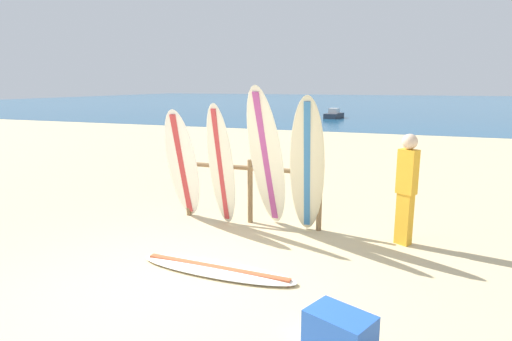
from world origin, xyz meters
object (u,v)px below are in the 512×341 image
surfboard_leaning_center (307,167)px  surfboard_lying_on_sand (216,269)px  beachgoer_standing (407,185)px  cooler_box (340,331)px  surfboard_leaning_far_left (182,165)px  surfboard_leaning_left (221,166)px  small_boat_offshore (334,115)px  surfboard_leaning_center_left (267,159)px  surfboard_rack (250,183)px

surfboard_leaning_center → surfboard_lying_on_sand: (-0.78, -1.76, -1.11)m
beachgoer_standing → cooler_box: beachgoer_standing is taller
surfboard_leaning_far_left → cooler_box: (3.33, -2.93, -0.84)m
surfboard_lying_on_sand → surfboard_leaning_left: bearing=112.4°
surfboard_leaning_center → cooler_box: 3.21m
surfboard_leaning_center → cooler_box: size_ratio=3.83×
small_boat_offshore → cooler_box: (5.00, -27.72, -0.08)m
surfboard_leaning_center_left → small_boat_offshore: surfboard_leaning_center_left is taller
surfboard_rack → beachgoer_standing: bearing=-3.6°
surfboard_leaning_center_left → cooler_box: bearing=-59.4°
surfboard_leaning_center → small_boat_offshore: size_ratio=1.03×
surfboard_rack → surfboard_leaning_far_left: surfboard_leaning_far_left is taller
beachgoer_standing → surfboard_leaning_center: bearing=-174.1°
surfboard_lying_on_sand → surfboard_leaning_center: bearing=66.1°
beachgoer_standing → cooler_box: 3.17m
surfboard_leaning_far_left → small_boat_offshore: size_ratio=0.91×
surfboard_rack → cooler_box: surfboard_rack is taller
beachgoer_standing → cooler_box: size_ratio=2.87×
surfboard_leaning_center_left → cooler_box: surfboard_leaning_center_left is taller
surfboard_leaning_center → cooler_box: (1.03, -2.88, -0.97)m
surfboard_leaning_left → surfboard_leaning_center: size_ratio=0.94×
cooler_box → surfboard_leaning_far_left: bearing=161.8°
surfboard_leaning_far_left → surfboard_rack: bearing=12.7°
surfboard_rack → cooler_box: 3.88m
surfboard_leaning_far_left → surfboard_leaning_center_left: (1.60, -0.02, 0.20)m
surfboard_leaning_far_left → surfboard_lying_on_sand: 2.56m
surfboard_leaning_far_left → cooler_box: 4.51m
small_boat_offshore → cooler_box: small_boat_offshore is taller
surfboard_leaning_left → surfboard_leaning_center: 1.48m
surfboard_rack → surfboard_lying_on_sand: bearing=-81.3°
surfboard_rack → surfboard_leaning_left: bearing=-133.6°
surfboard_leaning_far_left → surfboard_leaning_left: (0.82, -0.13, 0.06)m
surfboard_leaning_far_left → beachgoer_standing: (3.81, 0.10, -0.07)m
surfboard_rack → surfboard_leaning_center: (1.10, -0.32, 0.42)m
surfboard_leaning_center → surfboard_leaning_center_left: bearing=177.7°
beachgoer_standing → small_boat_offshore: beachgoer_standing is taller
surfboard_leaning_center_left → beachgoer_standing: surfboard_leaning_center_left is taller
surfboard_leaning_left → surfboard_leaning_center: surfboard_leaning_center is taller
surfboard_rack → surfboard_leaning_center_left: 0.70m
surfboard_leaning_left → beachgoer_standing: bearing=4.4°
surfboard_leaning_left → beachgoer_standing: surfboard_leaning_left is taller
surfboard_leaning_center → small_boat_offshore: 25.17m
surfboard_leaning_center_left → surfboard_leaning_center: (0.69, -0.03, -0.07)m
surfboard_rack → cooler_box: bearing=-56.4°
surfboard_leaning_left → cooler_box: surfboard_leaning_left is taller
surfboard_leaning_far_left → surfboard_leaning_center: (2.30, -0.05, 0.13)m
surfboard_leaning_far_left → surfboard_leaning_center_left: size_ratio=0.83×
surfboard_leaning_left → surfboard_lying_on_sand: size_ratio=0.95×
surfboard_lying_on_sand → cooler_box: size_ratio=3.77×
surfboard_leaning_far_left → small_boat_offshore: bearing=93.9°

